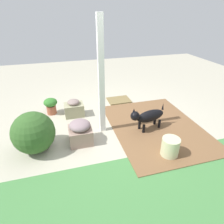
{
  "coord_description": "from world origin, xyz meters",
  "views": [
    {
      "loc": [
        0.95,
        3.32,
        2.23
      ],
      "look_at": [
        0.02,
        0.03,
        0.37
      ],
      "focal_mm": 30.85,
      "sensor_mm": 36.0,
      "label": 1
    }
  ],
  "objects_px": {
    "porch_pillar": "(101,80)",
    "doormat": "(119,100)",
    "stone_planter_nearest": "(74,108)",
    "dog": "(148,116)",
    "terracotta_pot_broad": "(51,105)",
    "round_shrub": "(33,133)",
    "stone_planter_mid": "(80,132)",
    "ceramic_urn": "(170,147)"
  },
  "relations": [
    {
      "from": "stone_planter_mid",
      "to": "porch_pillar",
      "type": "bearing_deg",
      "value": -149.81
    },
    {
      "from": "stone_planter_mid",
      "to": "terracotta_pot_broad",
      "type": "bearing_deg",
      "value": -68.16
    },
    {
      "from": "dog",
      "to": "ceramic_urn",
      "type": "height_order",
      "value": "dog"
    },
    {
      "from": "dog",
      "to": "round_shrub",
      "type": "bearing_deg",
      "value": 1.58
    },
    {
      "from": "porch_pillar",
      "to": "stone_planter_nearest",
      "type": "xyz_separation_m",
      "value": [
        0.49,
        -0.78,
        -0.91
      ]
    },
    {
      "from": "porch_pillar",
      "to": "doormat",
      "type": "bearing_deg",
      "value": -120.85
    },
    {
      "from": "terracotta_pot_broad",
      "to": "dog",
      "type": "relative_size",
      "value": 0.49
    },
    {
      "from": "stone_planter_mid",
      "to": "terracotta_pot_broad",
      "type": "xyz_separation_m",
      "value": [
        0.52,
        -1.29,
        0.0
      ]
    },
    {
      "from": "stone_planter_mid",
      "to": "round_shrub",
      "type": "xyz_separation_m",
      "value": [
        0.79,
        0.01,
        0.14
      ]
    },
    {
      "from": "porch_pillar",
      "to": "stone_planter_mid",
      "type": "xyz_separation_m",
      "value": [
        0.48,
        0.28,
        -0.87
      ]
    },
    {
      "from": "round_shrub",
      "to": "terracotta_pot_broad",
      "type": "xyz_separation_m",
      "value": [
        -0.27,
        -1.31,
        -0.14
      ]
    },
    {
      "from": "stone_planter_nearest",
      "to": "round_shrub",
      "type": "bearing_deg",
      "value": 54.05
    },
    {
      "from": "stone_planter_nearest",
      "to": "ceramic_urn",
      "type": "height_order",
      "value": "stone_planter_nearest"
    },
    {
      "from": "porch_pillar",
      "to": "doormat",
      "type": "relative_size",
      "value": 3.65
    },
    {
      "from": "porch_pillar",
      "to": "round_shrub",
      "type": "distance_m",
      "value": 1.49
    },
    {
      "from": "porch_pillar",
      "to": "terracotta_pot_broad",
      "type": "height_order",
      "value": "porch_pillar"
    },
    {
      "from": "stone_planter_mid",
      "to": "dog",
      "type": "bearing_deg",
      "value": -178.08
    },
    {
      "from": "porch_pillar",
      "to": "round_shrub",
      "type": "height_order",
      "value": "porch_pillar"
    },
    {
      "from": "stone_planter_nearest",
      "to": "round_shrub",
      "type": "xyz_separation_m",
      "value": [
        0.78,
        1.07,
        0.18
      ]
    },
    {
      "from": "doormat",
      "to": "stone_planter_nearest",
      "type": "bearing_deg",
      "value": 21.38
    },
    {
      "from": "stone_planter_mid",
      "to": "doormat",
      "type": "bearing_deg",
      "value": -128.69
    },
    {
      "from": "round_shrub",
      "to": "dog",
      "type": "relative_size",
      "value": 0.92
    },
    {
      "from": "doormat",
      "to": "stone_planter_mid",
      "type": "bearing_deg",
      "value": 51.31
    },
    {
      "from": "doormat",
      "to": "round_shrub",
      "type": "bearing_deg",
      "value": 37.63
    },
    {
      "from": "round_shrub",
      "to": "dog",
      "type": "bearing_deg",
      "value": -178.42
    },
    {
      "from": "dog",
      "to": "doormat",
      "type": "relative_size",
      "value": 1.33
    },
    {
      "from": "round_shrub",
      "to": "terracotta_pot_broad",
      "type": "bearing_deg",
      "value": -101.55
    },
    {
      "from": "ceramic_urn",
      "to": "stone_planter_mid",
      "type": "bearing_deg",
      "value": -29.28
    },
    {
      "from": "stone_planter_mid",
      "to": "ceramic_urn",
      "type": "relative_size",
      "value": 1.34
    },
    {
      "from": "stone_planter_nearest",
      "to": "stone_planter_mid",
      "type": "bearing_deg",
      "value": 90.42
    },
    {
      "from": "round_shrub",
      "to": "stone_planter_nearest",
      "type": "bearing_deg",
      "value": -125.95
    },
    {
      "from": "dog",
      "to": "ceramic_urn",
      "type": "bearing_deg",
      "value": 91.93
    },
    {
      "from": "porch_pillar",
      "to": "doormat",
      "type": "height_order",
      "value": "porch_pillar"
    },
    {
      "from": "dog",
      "to": "terracotta_pot_broad",
      "type": "bearing_deg",
      "value": -33.44
    },
    {
      "from": "round_shrub",
      "to": "stone_planter_mid",
      "type": "bearing_deg",
      "value": -179.01
    },
    {
      "from": "porch_pillar",
      "to": "terracotta_pot_broad",
      "type": "relative_size",
      "value": 5.62
    },
    {
      "from": "doormat",
      "to": "porch_pillar",
      "type": "bearing_deg",
      "value": 59.15
    },
    {
      "from": "porch_pillar",
      "to": "stone_planter_mid",
      "type": "relative_size",
      "value": 4.79
    },
    {
      "from": "terracotta_pot_broad",
      "to": "doormat",
      "type": "distance_m",
      "value": 1.79
    },
    {
      "from": "stone_planter_mid",
      "to": "doormat",
      "type": "relative_size",
      "value": 0.76
    },
    {
      "from": "ceramic_urn",
      "to": "terracotta_pot_broad",
      "type": "bearing_deg",
      "value": -47.3
    },
    {
      "from": "stone_planter_mid",
      "to": "ceramic_urn",
      "type": "height_order",
      "value": "stone_planter_mid"
    }
  ]
}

